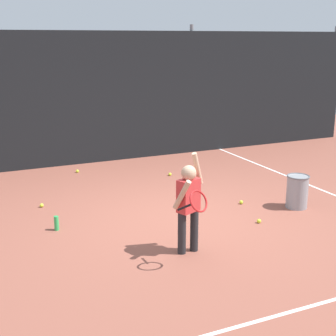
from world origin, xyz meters
name	(u,v)px	position (x,y,z in m)	size (l,w,h in m)	color
ground_plane	(182,218)	(0.00, 0.00, 0.00)	(20.00, 20.00, 0.00)	brown
court_line_baseline	(303,308)	(0.00, -2.94, 0.00)	(9.00, 0.05, 0.00)	white
court_line_sideline	(295,179)	(3.05, 1.00, 0.00)	(0.05, 9.00, 0.00)	white
back_fence_windscreen	(104,98)	(0.00, 4.05, 1.47)	(13.70, 0.08, 2.94)	black
fence_post_1	(0,99)	(-2.23, 4.11, 1.55)	(0.09, 0.09, 3.09)	slate
fence_post_2	(191,90)	(2.23, 4.11, 1.55)	(0.09, 0.09, 3.09)	slate
fence_post_3	(332,83)	(6.70, 4.11, 1.55)	(0.09, 0.09, 3.09)	slate
tennis_player	(189,201)	(-0.49, -1.19, 0.73)	(0.55, 0.76, 1.35)	#232326
ball_hopper	(297,191)	(1.98, -0.36, 0.29)	(0.38, 0.38, 0.56)	gray
water_bottle	(56,223)	(-1.94, 0.31, 0.11)	(0.07, 0.07, 0.22)	green
tennis_ball_0	(170,174)	(0.83, 2.29, 0.03)	(0.07, 0.07, 0.07)	#CCE033
tennis_ball_1	(241,202)	(1.22, 0.17, 0.03)	(0.07, 0.07, 0.07)	#CCE033
tennis_ball_2	(77,171)	(-0.87, 3.32, 0.03)	(0.07, 0.07, 0.07)	#CCE033
tennis_ball_3	(42,205)	(-1.96, 1.43, 0.03)	(0.07, 0.07, 0.07)	#CCE033
tennis_ball_5	(259,221)	(0.99, -0.70, 0.03)	(0.07, 0.07, 0.07)	#CCE033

